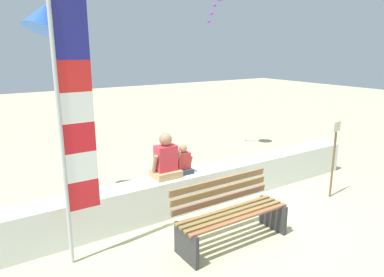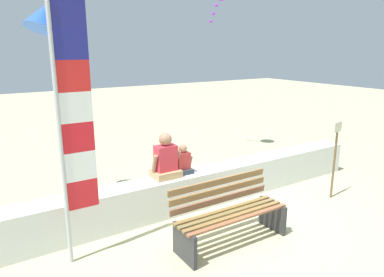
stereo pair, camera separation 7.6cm
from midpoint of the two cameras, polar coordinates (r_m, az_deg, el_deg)
name	(u,v)px [view 1 (the left image)]	position (r m, az deg, el deg)	size (l,w,h in m)	color
ground_plane	(239,221)	(5.91, 7.07, -12.97)	(40.00, 40.00, 0.00)	#BFBE8C
seawall_ledge	(207,186)	(6.41, 2.06, -7.55)	(6.86, 0.46, 0.63)	silver
park_bench	(230,214)	(5.18, 5.59, -11.86)	(1.68, 0.61, 0.88)	#955B3C
person_adult	(166,160)	(5.84, -4.57, -3.48)	(0.49, 0.36, 0.75)	tan
person_child	(183,162)	(6.02, -1.84, -3.81)	(0.33, 0.25, 0.51)	#2C3942
flag_banner	(72,118)	(4.48, -19.08, 3.06)	(0.43, 0.05, 3.30)	#B7B7BC
kite_blue	(43,16)	(6.43, -22.96, 17.55)	(0.88, 0.83, 0.89)	blue
sign_post	(334,154)	(6.95, 21.44, -2.25)	(0.24, 0.05, 1.43)	brown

